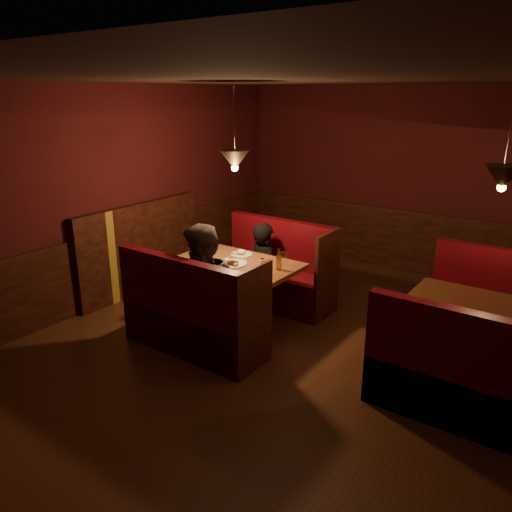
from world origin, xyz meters
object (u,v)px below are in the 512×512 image
Objects in this scene: main_bench_near at (191,322)px; diner_a at (264,252)px; main_bench_far at (277,277)px; second_table at (480,324)px; second_bench_far at (498,317)px; second_bench_near at (458,384)px; main_table at (237,276)px; diner_b at (205,272)px.

diner_a reaches higher than main_bench_near.
main_bench_far reaches higher than second_table.
main_bench_far is at bearing -171.90° from second_bench_far.
main_bench_far is 3.04m from second_bench_near.
main_table is 2.81m from second_bench_near.
main_bench_far is 1.07× the size of second_bench_near.
second_bench_far is at bearing -143.69° from diner_a.
diner_a is at bearing 95.08° from main_table.
main_bench_far is 1.73m from main_bench_near.
diner_b reaches higher than diner_a.
main_bench_far is at bearing 154.67° from second_bench_near.
main_table is 0.90m from main_bench_far.
main_table is at bearing 91.20° from main_bench_near.
second_table is at bearing -9.51° from main_bench_far.
main_bench_far is at bearing 90.00° from main_bench_near.
diner_b is (-2.73, -1.89, 0.53)m from second_bench_far.
main_bench_far reaches higher than second_bench_far.
main_bench_near is 3.47m from second_bench_far.
second_bench_far is (2.75, 0.39, -0.01)m from main_bench_far.
main_bench_near is at bearing -154.76° from second_table.
main_bench_far is at bearing -87.60° from diner_a.
second_bench_far is at bearing 37.73° from main_bench_near.
diner_a is (-0.08, -0.19, 0.39)m from main_bench_far.
second_bench_far is 1.00× the size of second_bench_near.
main_bench_near is at bearing -88.80° from main_table.
main_table is 2.76m from second_table.
second_table is at bearing 25.24° from main_bench_near.
diner_a is at bearing 158.56° from second_bench_near.
diner_b is (0.04, -0.64, 0.25)m from main_table.
main_bench_near is (0.00, -1.73, 0.00)m from main_bench_far.
diner_a is (-2.82, 1.11, 0.40)m from second_bench_near.
diner_b is (-2.69, -1.05, 0.29)m from second_table.
main_bench_far is at bearing 170.49° from second_table.
second_bench_near is (0.00, -1.69, 0.00)m from second_bench_far.
main_bench_near is 2.78m from second_bench_near.
main_bench_far is (0.02, 0.86, -0.27)m from main_table.
diner_a reaches higher than second_table.
diner_b is at bearing -86.63° from main_table.
main_bench_near is 1.07× the size of second_bench_far.
main_bench_far is 0.44m from diner_a.
diner_b reaches higher than second_bench_near.
second_bench_far is at bearing 24.43° from main_table.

